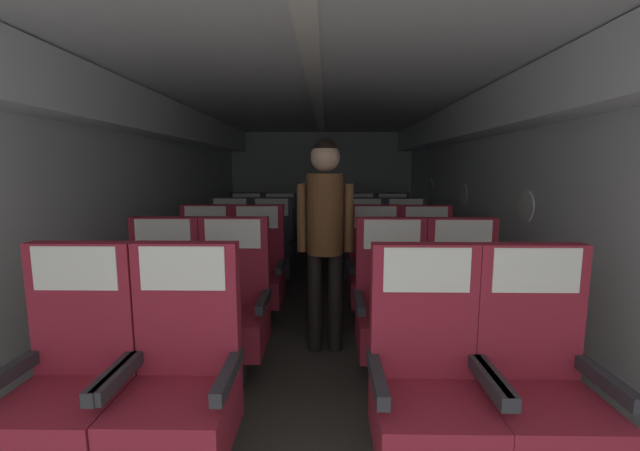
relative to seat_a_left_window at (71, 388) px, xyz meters
The scene contains 23 objects.
ground 2.69m from the seat_a_left_window, 67.28° to the left, with size 3.75×8.02×0.02m, color #3D3833.
fuselage_shell 3.11m from the seat_a_left_window, 69.43° to the left, with size 3.63×7.67×2.18m.
seat_a_left_window is the anchor object (origin of this frame).
seat_a_left_aisle 0.48m from the seat_a_left_window, ahead, with size 0.50×0.48×1.10m.
seat_a_right_aisle 2.04m from the seat_a_left_window, ahead, with size 0.50×0.48×1.10m.
seat_a_right_window 1.56m from the seat_a_left_window, ahead, with size 0.50×0.48×1.10m.
seat_b_left_window 0.97m from the seat_a_left_window, 89.83° to the left, with size 0.50×0.48×1.10m.
seat_b_left_aisle 1.08m from the seat_a_left_window, 63.56° to the left, with size 0.50×0.48×1.10m.
seat_b_right_aisle 2.25m from the seat_a_left_window, 25.06° to the left, with size 0.50×0.48×1.10m.
seat_b_right_window 1.84m from the seat_a_left_window, 31.59° to the left, with size 0.50×0.48×1.10m.
seat_c_left_window 1.93m from the seat_a_left_window, 89.78° to the left, with size 0.50×0.48×1.10m.
seat_c_left_aisle 1.98m from the seat_a_left_window, 75.75° to the left, with size 0.50×0.48×1.10m.
seat_c_right_aisle 2.79m from the seat_a_left_window, 43.30° to the left, with size 0.50×0.48×1.10m.
seat_c_right_window 2.49m from the seat_a_left_window, 50.93° to the left, with size 0.50×0.48×1.10m.
seat_d_left_window 2.89m from the seat_a_left_window, 89.87° to the left, with size 0.50×0.48×1.10m.
seat_d_left_aisle 2.93m from the seat_a_left_window, 80.44° to the left, with size 0.50×0.48×1.10m.
seat_d_right_aisle 3.52m from the seat_a_left_window, 54.74° to the left, with size 0.50×0.48×1.10m.
seat_d_right_window 3.28m from the seat_a_left_window, 61.70° to the left, with size 0.50×0.48×1.10m.
seat_e_left_window 3.84m from the seat_a_left_window, 89.91° to the left, with size 0.50×0.48×1.10m.
seat_e_left_aisle 3.87m from the seat_a_left_window, 82.98° to the left, with size 0.50×0.48×1.10m.
seat_e_right_aisle 4.33m from the seat_a_left_window, 62.03° to the left, with size 0.50×0.48×1.10m.
seat_e_right_window 4.15m from the seat_a_left_window, 67.76° to the left, with size 0.50×0.48×1.10m.
flight_attendant 1.88m from the seat_a_left_window, 51.67° to the left, with size 0.43×0.28×1.65m.
Camera 1 is at (0.10, -0.27, 1.43)m, focal length 22.63 mm.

